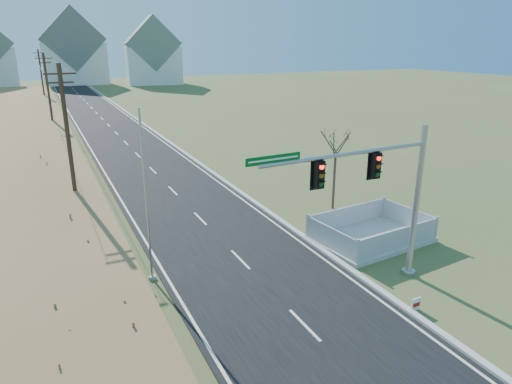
# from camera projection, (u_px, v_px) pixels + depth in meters

# --- Properties ---
(ground) EXTENTS (260.00, 260.00, 0.00)m
(ground) POSITION_uv_depth(u_px,v_px,m) (279.00, 300.00, 18.80)
(ground) COLOR #49562A
(ground) RESTS_ON ground
(road) EXTENTS (8.00, 180.00, 0.06)m
(road) POSITION_uv_depth(u_px,v_px,m) (104.00, 121.00, 61.65)
(road) COLOR black
(road) RESTS_ON ground
(curb) EXTENTS (0.30, 180.00, 0.18)m
(curb) POSITION_uv_depth(u_px,v_px,m) (135.00, 118.00, 63.33)
(curb) COLOR #B2AFA8
(curb) RESTS_ON ground
(utility_pole_near) EXTENTS (1.80, 0.26, 9.00)m
(utility_pole_near) POSITION_uv_depth(u_px,v_px,m) (68.00, 137.00, 27.53)
(utility_pole_near) COLOR #422D1E
(utility_pole_near) RESTS_ON ground
(utility_pole_mid) EXTENTS (1.80, 0.26, 9.00)m
(utility_pole_mid) POSITION_uv_depth(u_px,v_px,m) (48.00, 91.00, 53.25)
(utility_pole_mid) COLOR #422D1E
(utility_pole_mid) RESTS_ON ground
(utility_pole_far) EXTENTS (1.80, 0.26, 9.00)m
(utility_pole_far) POSITION_uv_depth(u_px,v_px,m) (41.00, 75.00, 78.96)
(utility_pole_far) COLOR #422D1E
(utility_pole_far) RESTS_ON ground
(condo_n) EXTENTS (15.27, 10.20, 18.54)m
(condo_n) POSITION_uv_depth(u_px,v_px,m) (73.00, 53.00, 113.25)
(condo_n) COLOR silver
(condo_n) RESTS_ON ground
(condo_ne) EXTENTS (14.12, 10.51, 16.52)m
(condo_ne) POSITION_uv_depth(u_px,v_px,m) (153.00, 56.00, 113.99)
(condo_ne) COLOR silver
(condo_ne) RESTS_ON ground
(traffic_signal_mast) EXTENTS (8.66, 0.80, 6.90)m
(traffic_signal_mast) POSITION_uv_depth(u_px,v_px,m) (386.00, 192.00, 18.78)
(traffic_signal_mast) COLOR #9EA0A5
(traffic_signal_mast) RESTS_ON ground
(fence_enclosure) EXTENTS (6.30, 4.64, 1.35)m
(fence_enclosure) POSITION_uv_depth(u_px,v_px,m) (371.00, 236.00, 24.40)
(fence_enclosure) COLOR #B7B5AD
(fence_enclosure) RESTS_ON ground
(open_sign) EXTENTS (0.45, 0.08, 0.56)m
(open_sign) POSITION_uv_depth(u_px,v_px,m) (416.00, 304.00, 17.97)
(open_sign) COLOR white
(open_sign) RESTS_ON ground
(flagpole) EXTENTS (0.34, 0.34, 7.66)m
(flagpole) POSITION_uv_depth(u_px,v_px,m) (147.00, 216.00, 19.54)
(flagpole) COLOR #B7B5AD
(flagpole) RESTS_ON ground
(bare_tree) EXTENTS (2.03, 2.03, 5.39)m
(bare_tree) POSITION_uv_depth(u_px,v_px,m) (336.00, 142.00, 27.87)
(bare_tree) COLOR #4C3F33
(bare_tree) RESTS_ON ground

